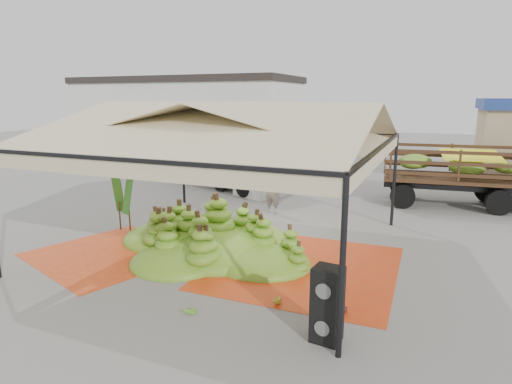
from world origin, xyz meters
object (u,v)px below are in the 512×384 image
at_px(banana_heap, 212,230).
at_px(speaker_stack, 327,305).
at_px(vendor, 273,190).
at_px(truck_right, 487,170).
at_px(truck_left, 233,159).

relative_size(banana_heap, speaker_stack, 4.53).
distance_m(speaker_stack, vendor, 8.46).
bearing_deg(speaker_stack, vendor, 123.74).
distance_m(banana_heap, truck_right, 11.10).
xyz_separation_m(banana_heap, truck_left, (-3.30, 8.06, 0.69)).
relative_size(speaker_stack, truck_left, 0.20).
xyz_separation_m(banana_heap, truck_right, (7.19, 8.42, 0.80)).
relative_size(speaker_stack, vendor, 0.78).
distance_m(banana_heap, truck_left, 8.74).
distance_m(truck_left, truck_right, 10.50).
xyz_separation_m(speaker_stack, vendor, (-3.87, 7.52, 0.19)).
bearing_deg(truck_left, vendor, -22.48).
relative_size(truck_left, truck_right, 0.94).
distance_m(banana_heap, vendor, 4.50).
height_order(banana_heap, vendor, vendor).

